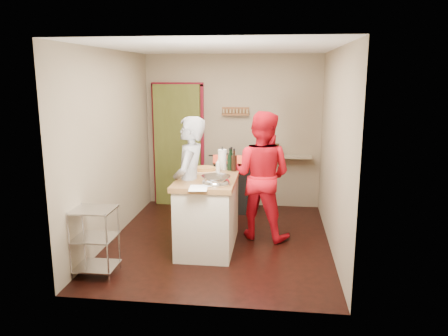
{
  "coord_description": "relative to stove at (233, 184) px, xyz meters",
  "views": [
    {
      "loc": [
        0.75,
        -5.67,
        2.27
      ],
      "look_at": [
        0.06,
        0.0,
        1.04
      ],
      "focal_mm": 35.0,
      "sensor_mm": 36.0,
      "label": 1
    }
  ],
  "objects": [
    {
      "name": "floor",
      "position": [
        -0.05,
        -1.42,
        -0.45
      ],
      "size": [
        3.5,
        3.5,
        0.0
      ],
      "primitive_type": "plane",
      "color": "black",
      "rests_on": "ground"
    },
    {
      "name": "back_wall",
      "position": [
        -0.69,
        0.36,
        0.68
      ],
      "size": [
        3.0,
        0.44,
        2.6
      ],
      "color": "gray",
      "rests_on": "ground"
    },
    {
      "name": "left_wall",
      "position": [
        -1.55,
        -1.42,
        0.85
      ],
      "size": [
        0.04,
        3.5,
        2.6
      ],
      "primitive_type": "cube",
      "color": "gray",
      "rests_on": "ground"
    },
    {
      "name": "right_wall",
      "position": [
        1.45,
        -1.42,
        0.85
      ],
      "size": [
        0.04,
        3.5,
        2.6
      ],
      "primitive_type": "cube",
      "color": "gray",
      "rests_on": "ground"
    },
    {
      "name": "ceiling",
      "position": [
        -0.05,
        -1.42,
        2.16
      ],
      "size": [
        3.0,
        3.5,
        0.02
      ],
      "primitive_type": "cube",
      "color": "white",
      "rests_on": "back_wall"
    },
    {
      "name": "stove",
      "position": [
        0.0,
        0.0,
        0.0
      ],
      "size": [
        0.6,
        0.63,
        1.0
      ],
      "color": "black",
      "rests_on": "ground"
    },
    {
      "name": "wire_shelving",
      "position": [
        -1.33,
        -2.62,
        -0.01
      ],
      "size": [
        0.48,
        0.4,
        0.8
      ],
      "color": "silver",
      "rests_on": "ground"
    },
    {
      "name": "island",
      "position": [
        -0.17,
        -1.64,
        0.06
      ],
      "size": [
        0.75,
        1.39,
        1.27
      ],
      "color": "beige",
      "rests_on": "ground"
    },
    {
      "name": "person_stripe",
      "position": [
        -0.39,
        -1.77,
        0.43
      ],
      "size": [
        0.46,
        0.66,
        1.76
      ],
      "primitive_type": "imported",
      "rotation": [
        0.0,
        0.0,
        -1.63
      ],
      "color": "#A6A6AA",
      "rests_on": "ground"
    },
    {
      "name": "person_red",
      "position": [
        0.51,
        -1.18,
        0.44
      ],
      "size": [
        1.03,
        0.9,
        1.78
      ],
      "primitive_type": "imported",
      "rotation": [
        0.0,
        0.0,
        2.84
      ],
      "color": "red",
      "rests_on": "ground"
    }
  ]
}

